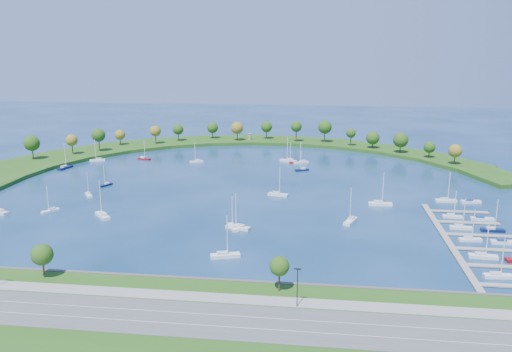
# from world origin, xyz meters

# --- Properties ---
(ground) EXTENTS (700.00, 700.00, 0.00)m
(ground) POSITION_xyz_m (0.00, 0.00, 0.00)
(ground) COLOR #082848
(ground) RESTS_ON ground
(south_shoreline) EXTENTS (420.00, 43.10, 11.60)m
(south_shoreline) POSITION_xyz_m (0.03, -122.88, 1.00)
(south_shoreline) COLOR #264F15
(south_shoreline) RESTS_ON ground
(breakwater) EXTENTS (286.74, 247.64, 2.00)m
(breakwater) POSITION_xyz_m (-46.33, 48.72, 0.99)
(breakwater) COLOR #264F15
(breakwater) RESTS_ON ground
(breakwater_trees) EXTENTS (239.45, 90.22, 14.60)m
(breakwater_trees) POSITION_xyz_m (-8.61, 85.77, 10.30)
(breakwater_trees) COLOR #382314
(breakwater_trees) RESTS_ON breakwater
(harbor_tower) EXTENTS (2.60, 2.60, 4.25)m
(harbor_tower) POSITION_xyz_m (-12.96, 114.27, 4.18)
(harbor_tower) COLOR gray
(harbor_tower) RESTS_ON breakwater
(dock_system) EXTENTS (24.28, 82.00, 1.60)m
(dock_system) POSITION_xyz_m (85.30, -61.00, 0.35)
(dock_system) COLOR gray
(dock_system) RESTS_ON ground
(moored_boat_1) EXTENTS (5.88, 7.26, 10.86)m
(moored_boat_1) POSITION_xyz_m (-65.25, -24.09, 0.88)
(moored_boat_1) COLOR white
(moored_boat_1) RESTS_ON ground
(moored_boat_2) EXTENTS (3.73, 7.65, 10.83)m
(moored_boat_2) POSITION_xyz_m (18.42, 55.00, 0.87)
(moored_boat_2) COLOR maroon
(moored_boat_2) RESTS_ON ground
(moored_boat_3) EXTENTS (9.35, 5.09, 13.24)m
(moored_boat_3) POSITION_xyz_m (6.32, -57.56, 0.94)
(moored_boat_3) COLOR white
(moored_boat_3) RESTS_ON ground
(moored_boat_4) EXTENTS (7.86, 5.21, 11.28)m
(moored_boat_4) POSITION_xyz_m (-34.22, 47.95, 0.89)
(moored_boat_4) COLOR white
(moored_boat_4) RESTS_ON ground
(moored_boat_5) EXTENTS (5.78, 9.47, 13.48)m
(moored_boat_5) POSITION_xyz_m (46.68, -45.50, 0.95)
(moored_boat_5) COLOR white
(moored_boat_5) RESTS_ON ground
(moored_boat_6) EXTENTS (9.61, 2.82, 14.07)m
(moored_boat_6) POSITION_xyz_m (59.89, -22.16, 0.97)
(moored_boat_6) COLOR white
(moored_boat_6) RESTS_ON ground
(moored_boat_7) EXTENTS (8.61, 9.14, 14.43)m
(moored_boat_7) POSITION_xyz_m (-47.31, -50.99, 0.98)
(moored_boat_7) COLOR white
(moored_boat_7) RESTS_ON ground
(moored_boat_8) EXTENTS (7.98, 3.91, 11.30)m
(moored_boat_8) POSITION_xyz_m (-66.22, 51.64, 0.89)
(moored_boat_8) COLOR maroon
(moored_boat_8) RESTS_ON ground
(moored_boat_9) EXTENTS (5.64, 7.02, 10.47)m
(moored_boat_9) POSITION_xyz_m (-70.45, -47.18, 0.87)
(moored_boat_9) COLOR white
(moored_boat_9) RESTS_ON ground
(moored_boat_10) EXTENTS (9.22, 4.44, 13.06)m
(moored_boat_10) POSITION_xyz_m (16.94, -13.38, 0.94)
(moored_boat_10) COLOR white
(moored_boat_10) RESTS_ON ground
(moored_boat_11) EXTENTS (9.54, 5.29, 13.52)m
(moored_boat_11) POSITION_xyz_m (6.24, -83.39, 0.95)
(moored_boat_11) COLOR white
(moored_boat_11) RESTS_ON ground
(moored_boat_12) EXTENTS (4.62, 9.90, 14.04)m
(moored_boat_12) POSITION_xyz_m (-100.40, 23.96, 0.97)
(moored_boat_12) COLOR #09163D
(moored_boat_12) RESTS_ON ground
(moored_boat_13) EXTENTS (4.71, 6.94, 9.99)m
(moored_boat_13) POSITION_xyz_m (-64.66, -6.68, 0.86)
(moored_boat_13) COLOR #09163D
(moored_boat_13) RESTS_ON ground
(moored_boat_14) EXTENTS (5.38, 8.28, 11.86)m
(moored_boat_14) POSITION_xyz_m (4.42, -57.48, 0.90)
(moored_boat_14) COLOR white
(moored_boat_14) RESTS_ON ground
(moored_boat_15) EXTENTS (10.17, 6.09, 14.45)m
(moored_boat_15) POSITION_xyz_m (17.36, 55.78, 0.98)
(moored_boat_15) COLOR white
(moored_boat_15) RESTS_ON ground
(moored_boat_16) EXTENTS (8.72, 5.47, 12.44)m
(moored_boat_16) POSITION_xyz_m (-91.10, 44.09, 0.92)
(moored_boat_16) COLOR white
(moored_boat_16) RESTS_ON ground
(moored_boat_17) EXTENTS (7.47, 5.10, 10.76)m
(moored_boat_17) POSITION_xyz_m (25.70, 35.18, 0.87)
(moored_boat_17) COLOR #09163D
(moored_boat_17) RESTS_ON ground
(moored_boat_18) EXTENTS (8.32, 6.48, 12.31)m
(moored_boat_18) POSITION_xyz_m (24.74, 52.61, 0.92)
(moored_boat_18) COLOR white
(moored_boat_18) RESTS_ON ground
(docked_boat_0) EXTENTS (8.12, 2.81, 11.74)m
(docked_boat_0) POSITION_xyz_m (85.52, -88.21, 0.90)
(docked_boat_0) COLOR white
(docked_boat_0) RESTS_ON ground
(docked_boat_2) EXTENTS (8.74, 2.98, 12.64)m
(docked_boat_2) POSITION_xyz_m (85.51, -74.12, 0.93)
(docked_boat_2) COLOR white
(docked_boat_2) RESTS_ON ground
(docked_boat_4) EXTENTS (7.78, 2.89, 11.18)m
(docked_boat_4) POSITION_xyz_m (85.53, -59.61, 0.88)
(docked_boat_4) COLOR white
(docked_boat_4) RESTS_ON ground
(docked_boat_5) EXTENTS (8.57, 2.61, 1.74)m
(docked_boat_5) POSITION_xyz_m (95.98, -60.85, 0.64)
(docked_boat_5) COLOR white
(docked_boat_5) RESTS_ON ground
(docked_boat_6) EXTENTS (7.90, 2.70, 11.41)m
(docked_boat_6) POSITION_xyz_m (85.53, -47.69, 0.89)
(docked_boat_6) COLOR white
(docked_boat_6) RESTS_ON ground
(docked_boat_7) EXTENTS (8.06, 2.38, 11.80)m
(docked_boat_7) POSITION_xyz_m (96.02, -49.02, 0.90)
(docked_boat_7) COLOR #09163D
(docked_boat_7) RESTS_ON ground
(docked_boat_8) EXTENTS (7.39, 2.59, 10.66)m
(docked_boat_8) POSITION_xyz_m (85.54, -35.07, 0.87)
(docked_boat_8) COLOR white
(docked_boat_8) RESTS_ON ground
(docked_boat_9) EXTENTS (8.55, 2.84, 1.72)m
(docked_boat_9) POSITION_xyz_m (95.98, -36.61, 0.63)
(docked_boat_9) COLOR white
(docked_boat_9) RESTS_ON ground
(docked_boat_10) EXTENTS (8.86, 2.98, 12.83)m
(docked_boat_10) POSITION_xyz_m (87.91, -13.91, 0.93)
(docked_boat_10) COLOR white
(docked_boat_10) RESTS_ON ground
(docked_boat_11) EXTENTS (8.53, 3.30, 1.69)m
(docked_boat_11) POSITION_xyz_m (97.88, -13.98, 0.62)
(docked_boat_11) COLOR white
(docked_boat_11) RESTS_ON ground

